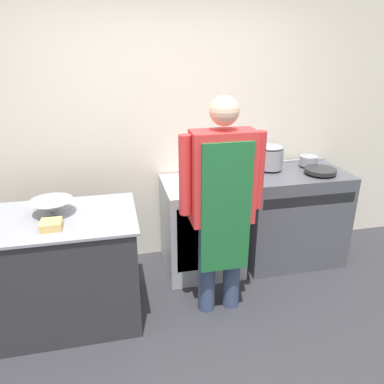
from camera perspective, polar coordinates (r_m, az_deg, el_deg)
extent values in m
plane|color=#2D2D33|center=(2.81, 2.88, -25.85)|extent=(14.00, 14.00, 0.00)
cube|color=silver|center=(3.62, -3.84, 10.08)|extent=(8.00, 0.05, 2.70)
cube|color=#2D2D33|center=(3.14, -19.93, -11.30)|extent=(1.22, 0.73, 0.87)
cube|color=gray|center=(2.93, -21.03, -3.94)|extent=(1.27, 0.76, 0.02)
cube|color=#4C4F56|center=(3.89, 14.78, -3.54)|extent=(0.98, 0.65, 0.93)
cube|color=gray|center=(3.53, 17.47, -1.22)|extent=(0.90, 0.03, 0.10)
cube|color=gray|center=(3.98, 13.45, 4.51)|extent=(0.98, 0.03, 0.02)
cube|color=#A8ADB2|center=(3.61, 1.51, -5.24)|extent=(0.71, 0.67, 0.88)
cube|color=silver|center=(3.31, 2.89, -7.05)|extent=(0.61, 0.02, 0.61)
cylinder|color=#38476B|center=(3.07, 2.28, -11.31)|extent=(0.14, 0.14, 0.80)
cylinder|color=#38476B|center=(3.13, 6.11, -10.80)|extent=(0.14, 0.14, 0.80)
cube|color=red|center=(2.76, 4.63, 2.20)|extent=(0.47, 0.22, 0.70)
cube|color=#1E6633|center=(2.73, 5.25, -2.77)|extent=(0.38, 0.02, 1.01)
cylinder|color=red|center=(2.69, -1.08, 2.48)|extent=(0.09, 0.09, 0.60)
cylinder|color=red|center=(2.85, 10.08, 3.25)|extent=(0.09, 0.09, 0.60)
sphere|color=beige|center=(2.64, 4.96, 12.20)|extent=(0.21, 0.21, 0.21)
cone|color=gray|center=(2.96, -20.57, -2.19)|extent=(0.32, 0.32, 0.11)
cube|color=#D8B266|center=(2.75, -20.67, -4.70)|extent=(0.14, 0.14, 0.06)
cylinder|color=gray|center=(3.69, 11.80, 5.03)|extent=(0.25, 0.25, 0.19)
ellipsoid|color=gray|center=(3.66, 11.93, 6.74)|extent=(0.24, 0.24, 0.04)
cylinder|color=#262628|center=(3.71, 18.99, 3.12)|extent=(0.29, 0.29, 0.04)
cylinder|color=gray|center=(3.89, 17.36, 4.58)|extent=(0.18, 0.18, 0.09)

